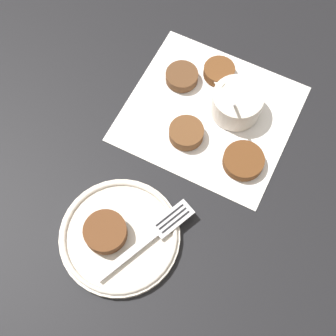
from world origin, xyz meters
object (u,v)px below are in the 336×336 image
object	(u,v)px
sauce_bowl	(236,104)
fritter_on_plate	(105,232)
serving_plate	(121,237)
fork	(155,233)

from	to	relation	value
sauce_bowl	fritter_on_plate	size ratio (longest dim) A/B	1.42
sauce_bowl	serving_plate	world-z (taller)	sauce_bowl
serving_plate	fritter_on_plate	world-z (taller)	fritter_on_plate
sauce_bowl	fork	size ratio (longest dim) A/B	0.52
sauce_bowl	fork	distance (m)	0.26
sauce_bowl	fritter_on_plate	world-z (taller)	sauce_bowl
sauce_bowl	fork	xyz separation A→B (m)	(-0.03, 0.26, -0.01)
fritter_on_plate	fork	world-z (taller)	fritter_on_plate
serving_plate	fritter_on_plate	size ratio (longest dim) A/B	2.85
serving_plate	fork	xyz separation A→B (m)	(-0.04, -0.04, 0.01)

